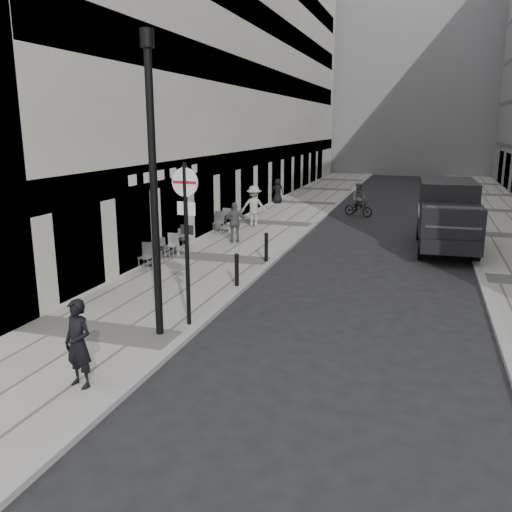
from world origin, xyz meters
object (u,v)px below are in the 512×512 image
at_px(panel_van, 447,212).
at_px(cyclist, 359,203).
at_px(sign_post, 186,223).
at_px(walking_man, 78,344).
at_px(lamppost, 153,174).

xyz_separation_m(panel_van, cyclist, (-4.28, 7.17, -0.80)).
bearing_deg(sign_post, walking_man, -93.61).
height_order(sign_post, lamppost, lamppost).
distance_m(walking_man, panel_van, 16.11).
height_order(lamppost, cyclist, lamppost).
distance_m(lamppost, cyclist, 19.37).
bearing_deg(walking_man, cyclist, 97.25).
distance_m(lamppost, panel_van, 13.72).
xyz_separation_m(walking_man, lamppost, (0.19, 2.79, 2.85)).
distance_m(panel_van, cyclist, 8.39).
height_order(walking_man, lamppost, lamppost).
xyz_separation_m(walking_man, panel_van, (6.79, 14.60, 0.55)).
bearing_deg(lamppost, walking_man, -93.95).
height_order(walking_man, cyclist, cyclist).
bearing_deg(sign_post, cyclist, 89.87).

